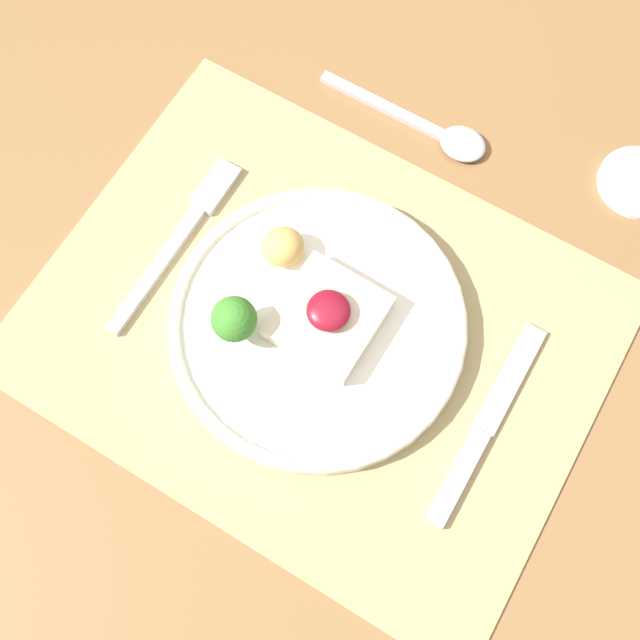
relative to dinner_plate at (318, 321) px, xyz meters
name	(u,v)px	position (x,y,z in m)	size (l,w,h in m)	color
ground_plane	(319,455)	(0.00, 0.00, -0.76)	(8.00, 8.00, 0.00)	brown
dining_table	(318,356)	(0.00, 0.00, -0.11)	(1.41, 0.99, 0.75)	brown
placemat	(318,328)	(0.00, 0.00, -0.02)	(0.49, 0.38, 0.00)	#9E895B
dinner_plate	(318,321)	(0.00, 0.00, 0.00)	(0.26, 0.26, 0.07)	silver
fork	(183,232)	(-0.15, 0.01, -0.01)	(0.02, 0.19, 0.01)	#B2B2B7
knife	(480,435)	(0.17, -0.01, -0.01)	(0.02, 0.19, 0.01)	#B2B2B7
spoon	(439,132)	(0.00, 0.23, -0.01)	(0.18, 0.04, 0.01)	#B2B2B7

